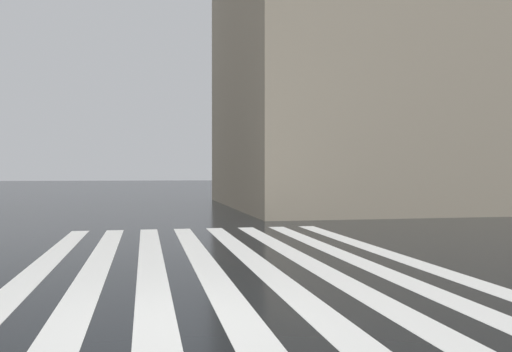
# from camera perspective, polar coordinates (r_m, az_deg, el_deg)

# --- Properties ---
(ground_plane) EXTENTS (220.00, 220.00, 0.00)m
(ground_plane) POSITION_cam_1_polar(r_m,az_deg,el_deg) (6.68, -7.48, -14.87)
(ground_plane) COLOR black
(zebra_crossing) EXTENTS (13.00, 7.50, 0.01)m
(zebra_crossing) POSITION_cam_1_polar(r_m,az_deg,el_deg) (10.70, -2.76, -9.04)
(zebra_crossing) COLOR silver
(zebra_crossing) RESTS_ON ground_plane
(haussmann_block_corner) EXTENTS (15.61, 21.96, 19.86)m
(haussmann_block_corner) POSITION_cam_1_polar(r_m,az_deg,el_deg) (31.76, 18.04, 14.91)
(haussmann_block_corner) COLOR tan
(haussmann_block_corner) RESTS_ON ground_plane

